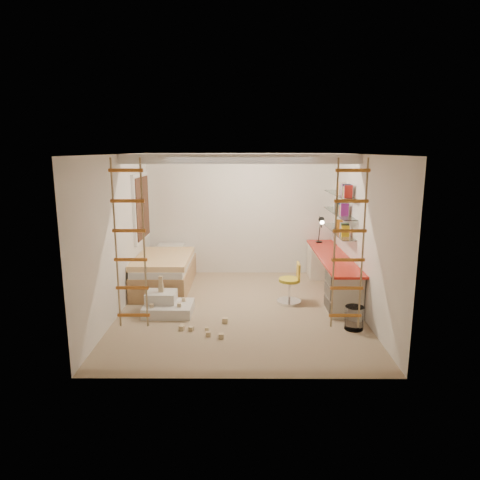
{
  "coord_description": "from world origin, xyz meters",
  "views": [
    {
      "loc": [
        0.03,
        -6.89,
        2.67
      ],
      "look_at": [
        0.0,
        0.3,
        1.15
      ],
      "focal_mm": 32.0,
      "sensor_mm": 36.0,
      "label": 1
    }
  ],
  "objects_px": {
    "swivel_chair": "(290,288)",
    "play_platform": "(167,305)",
    "desk": "(331,273)",
    "bed": "(165,271)"
  },
  "relations": [
    {
      "from": "swivel_chair",
      "to": "play_platform",
      "type": "bearing_deg",
      "value": -166.58
    },
    {
      "from": "swivel_chair",
      "to": "bed",
      "type": "bearing_deg",
      "value": 159.38
    },
    {
      "from": "bed",
      "to": "desk",
      "type": "bearing_deg",
      "value": -6.49
    },
    {
      "from": "swivel_chair",
      "to": "play_platform",
      "type": "relative_size",
      "value": 0.91
    },
    {
      "from": "swivel_chair",
      "to": "desk",
      "type": "bearing_deg",
      "value": 32.74
    },
    {
      "from": "play_platform",
      "to": "desk",
      "type": "bearing_deg",
      "value": 19.39
    },
    {
      "from": "bed",
      "to": "swivel_chair",
      "type": "relative_size",
      "value": 2.74
    },
    {
      "from": "desk",
      "to": "swivel_chair",
      "type": "distance_m",
      "value": 0.99
    },
    {
      "from": "desk",
      "to": "bed",
      "type": "relative_size",
      "value": 1.4
    },
    {
      "from": "bed",
      "to": "swivel_chair",
      "type": "distance_m",
      "value": 2.54
    }
  ]
}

